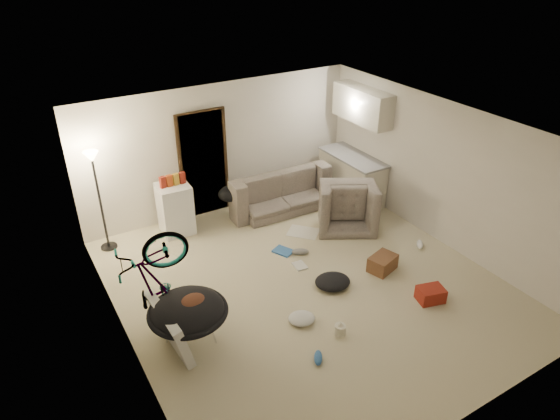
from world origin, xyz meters
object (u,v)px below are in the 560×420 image
floor_lamp (96,180)px  mini_fridge (175,209)px  kitchen_counter (352,178)px  drink_case_a (383,263)px  armchair (345,205)px  tv_box (169,328)px  juicer (340,329)px  sofa (276,192)px  saucer_chair (189,317)px  drink_case_b (431,294)px  bicycle (160,307)px

floor_lamp → mini_fridge: floor_lamp is taller
kitchen_counter → drink_case_a: 2.62m
armchair → tv_box: 4.27m
mini_fridge → juicer: (0.94, -3.73, -0.38)m
sofa → mini_fridge: 2.07m
juicer → sofa: bearing=72.8°
sofa → tv_box: bearing=41.7°
sofa → juicer: size_ratio=9.44×
saucer_chair → drink_case_b: 3.58m
kitchen_counter → saucer_chair: (-4.48, -2.28, 0.00)m
kitchen_counter → saucer_chair: size_ratio=1.42×
bicycle → tv_box: size_ratio=1.69×
floor_lamp → drink_case_a: 4.87m
bicycle → tv_box: bearing=-170.3°
tv_box → kitchen_counter: bearing=22.3°
kitchen_counter → drink_case_a: kitchen_counter is taller
floor_lamp → juicer: floor_lamp is taller
saucer_chair → juicer: 2.06m
sofa → bicycle: 3.97m
juicer → mini_fridge: bearing=104.1°
floor_lamp → mini_fridge: bearing=-4.6°
mini_fridge → drink_case_a: 3.79m
floor_lamp → drink_case_b: 5.59m
drink_case_a → drink_case_b: drink_case_a is taller
saucer_chair → drink_case_b: (3.42, -1.01, -0.33)m
armchair → mini_fridge: (-2.86, 1.29, 0.13)m
floor_lamp → bicycle: (0.10, -2.55, -0.86)m
drink_case_a → juicer: (-1.50, -0.85, -0.04)m
kitchen_counter → saucer_chair: kitchen_counter is taller
armchair → juicer: (-1.93, -2.44, -0.25)m
bicycle → tv_box: 0.34m
kitchen_counter → saucer_chair: 5.03m
armchair → bicycle: 4.17m
kitchen_counter → tv_box: kitchen_counter is taller
floor_lamp → juicer: size_ratio=8.16×
tv_box → saucer_chair: bearing=-16.1°
bicycle → mini_fridge: bearing=-15.1°
kitchen_counter → juicer: (-2.66, -3.18, -0.35)m
saucer_chair → tv_box: saucer_chair is taller
floor_lamp → kitchen_counter: 4.95m
sofa → drink_case_a: sofa is taller
kitchen_counter → tv_box: (-4.73, -2.23, -0.11)m
floor_lamp → saucer_chair: size_ratio=1.72×
juicer → drink_case_b: bearing=-4.1°
saucer_chair → tv_box: 0.28m
drink_case_b → bicycle: bearing=174.8°
floor_lamp → juicer: 4.57m
kitchen_counter → drink_case_b: 3.48m
sofa → juicer: 3.81m
saucer_chair → juicer: bearing=-26.2°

